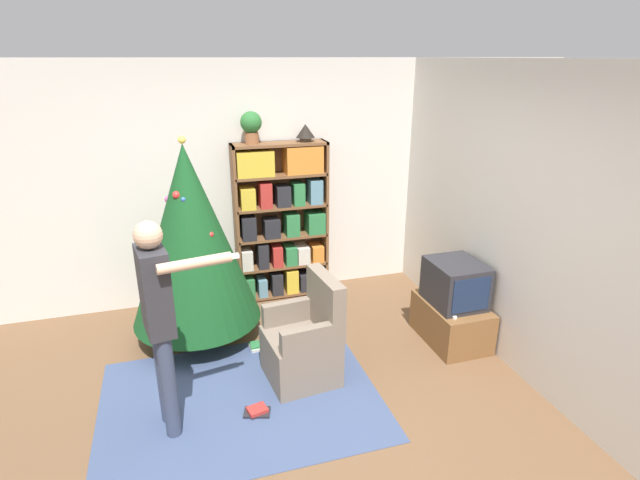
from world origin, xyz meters
name	(u,v)px	position (x,y,z in m)	size (l,w,h in m)	color
ground_plane	(296,420)	(0.00, 0.00, 0.00)	(14.00, 14.00, 0.00)	brown
wall_back	(241,184)	(0.00, 2.34, 1.30)	(8.00, 0.10, 2.60)	silver
wall_right	(546,234)	(2.05, 0.00, 1.30)	(0.10, 8.00, 2.60)	silver
area_rug	(241,399)	(-0.36, 0.37, 0.00)	(2.19, 1.67, 0.01)	#3D4C70
bookshelf	(282,220)	(0.40, 2.13, 0.91)	(1.02, 0.27, 1.76)	brown
tv_stand	(451,321)	(1.73, 0.68, 0.20)	(0.50, 0.75, 0.40)	brown
television	(455,283)	(1.73, 0.68, 0.61)	(0.45, 0.54, 0.42)	#28282D
game_remote	(452,315)	(1.58, 0.46, 0.41)	(0.04, 0.12, 0.02)	white
christmas_tree	(191,236)	(-0.60, 1.45, 1.06)	(1.21, 1.21, 1.97)	#4C3323
armchair	(305,344)	(0.22, 0.52, 0.32)	(0.63, 0.62, 0.92)	#7A6B5B
standing_person	(159,312)	(-0.90, 0.21, 0.96)	(0.68, 0.46, 1.62)	#38425B
potted_plant	(251,125)	(0.11, 2.14, 1.95)	(0.22, 0.22, 0.33)	#935B38
table_lamp	(305,132)	(0.68, 2.14, 1.86)	(0.20, 0.20, 0.18)	#473828
book_pile_near_tree	(261,345)	(-0.07, 1.08, 0.02)	(0.22, 0.16, 0.05)	beige
book_pile_by_chair	(257,411)	(-0.27, 0.16, 0.02)	(0.23, 0.18, 0.05)	#232328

